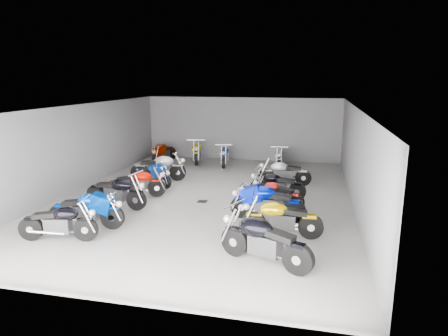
{
  "coord_description": "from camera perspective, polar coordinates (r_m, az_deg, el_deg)",
  "views": [
    {
      "loc": [
        3.64,
        -13.17,
        4.17
      ],
      "look_at": [
        0.54,
        0.48,
        1.0
      ],
      "focal_mm": 32.0,
      "sensor_mm": 36.0,
      "label": 1
    }
  ],
  "objects": [
    {
      "name": "motorcycle_back_a",
      "position": [
        20.28,
        -8.57,
        2.16
      ],
      "size": [
        0.57,
        2.03,
        0.9
      ],
      "rotation": [
        0.0,
        0.0,
        2.95
      ],
      "color": "black",
      "rests_on": "ground"
    },
    {
      "name": "motorcycle_back_b",
      "position": [
        20.1,
        -3.82,
        2.38
      ],
      "size": [
        0.68,
        2.29,
        1.02
      ],
      "rotation": [
        0.0,
        0.0,
        3.36
      ],
      "color": "black",
      "rests_on": "ground"
    },
    {
      "name": "motorcycle_right_f",
      "position": [
        15.97,
        8.59,
        -0.67
      ],
      "size": [
        2.09,
        0.46,
        0.92
      ],
      "rotation": [
        0.0,
        0.0,
        1.67
      ],
      "color": "black",
      "rests_on": "ground"
    },
    {
      "name": "motorcycle_left_c",
      "position": [
        13.5,
        -15.11,
        -3.3
      ],
      "size": [
        2.23,
        0.52,
        0.98
      ],
      "rotation": [
        0.0,
        0.0,
        -1.7
      ],
      "color": "black",
      "rests_on": "ground"
    },
    {
      "name": "motorcycle_left_f",
      "position": [
        16.69,
        -9.26,
        0.07
      ],
      "size": [
        2.27,
        0.68,
        1.01
      ],
      "rotation": [
        0.0,
        0.0,
        -1.35
      ],
      "color": "black",
      "rests_on": "ground"
    },
    {
      "name": "motorcycle_left_b",
      "position": [
        11.94,
        -18.98,
        -5.7
      ],
      "size": [
        2.2,
        0.5,
        0.97
      ],
      "rotation": [
        0.0,
        0.0,
        -1.45
      ],
      "color": "black",
      "rests_on": "ground"
    },
    {
      "name": "motorcycle_right_b",
      "position": [
        10.77,
        8.16,
        -7.18
      ],
      "size": [
        2.17,
        0.47,
        0.95
      ],
      "rotation": [
        0.0,
        0.0,
        1.65
      ],
      "color": "black",
      "rests_on": "ground"
    },
    {
      "name": "ground",
      "position": [
        14.29,
        -2.56,
        -4.22
      ],
      "size": [
        14.0,
        14.0,
        0.0
      ],
      "primitive_type": "plane",
      "color": "gray",
      "rests_on": "ground"
    },
    {
      "name": "motorcycle_left_d",
      "position": [
        14.48,
        -12.4,
        -2.19
      ],
      "size": [
        2.01,
        0.95,
        0.93
      ],
      "rotation": [
        0.0,
        0.0,
        -1.18
      ],
      "color": "black",
      "rests_on": "ground"
    },
    {
      "name": "wall_back",
      "position": [
        20.66,
        2.54,
        5.6
      ],
      "size": [
        10.0,
        0.1,
        3.2
      ],
      "primitive_type": "cube",
      "color": "slate",
      "rests_on": "ground"
    },
    {
      "name": "ceiling",
      "position": [
        13.7,
        -2.7,
        8.77
      ],
      "size": [
        10.0,
        14.0,
        0.04
      ],
      "primitive_type": "cube",
      "color": "black",
      "rests_on": "wall_back"
    },
    {
      "name": "motorcycle_right_a",
      "position": [
        9.21,
        5.71,
        -10.32
      ],
      "size": [
        2.24,
        1.06,
        1.04
      ],
      "rotation": [
        0.0,
        0.0,
        1.17
      ],
      "color": "black",
      "rests_on": "ground"
    },
    {
      "name": "drain_grate",
      "position": [
        13.82,
        -3.11,
        -4.79
      ],
      "size": [
        0.32,
        0.32,
        0.01
      ],
      "primitive_type": "cube",
      "color": "black",
      "rests_on": "ground"
    },
    {
      "name": "motorcycle_right_c",
      "position": [
        11.96,
        6.11,
        -4.95
      ],
      "size": [
        2.27,
        0.48,
        1.0
      ],
      "rotation": [
        0.0,
        0.0,
        1.51
      ],
      "color": "black",
      "rests_on": "ground"
    },
    {
      "name": "motorcycle_right_d",
      "position": [
        13.23,
        7.54,
        -3.66
      ],
      "size": [
        1.8,
        0.85,
        0.83
      ],
      "rotation": [
        0.0,
        0.0,
        1.18
      ],
      "color": "black",
      "rests_on": "ground"
    },
    {
      "name": "motorcycle_left_e",
      "position": [
        15.8,
        -10.24,
        -0.99
      ],
      "size": [
        1.86,
        0.85,
        0.86
      ],
      "rotation": [
        0.0,
        0.0,
        -1.95
      ],
      "color": "black",
      "rests_on": "ground"
    },
    {
      "name": "motorcycle_right_e",
      "position": [
        14.19,
        7.55,
        -2.41
      ],
      "size": [
        2.01,
        0.44,
        0.88
      ],
      "rotation": [
        0.0,
        0.0,
        1.48
      ],
      "color": "black",
      "rests_on": "ground"
    },
    {
      "name": "wall_left",
      "position": [
        15.96,
        -20.23,
        2.7
      ],
      "size": [
        0.1,
        14.0,
        3.2
      ],
      "primitive_type": "cube",
      "color": "slate",
      "rests_on": "ground"
    },
    {
      "name": "motorcycle_left_a",
      "position": [
        11.3,
        -22.52,
        -7.19
      ],
      "size": [
        2.08,
        0.57,
        0.92
      ],
      "rotation": [
        0.0,
        0.0,
        -1.39
      ],
      "color": "black",
      "rests_on": "ground"
    },
    {
      "name": "motorcycle_back_e",
      "position": [
        19.01,
        7.86,
        1.49
      ],
      "size": [
        0.45,
        2.06,
        0.91
      ],
      "rotation": [
        0.0,
        0.0,
        3.24
      ],
      "color": "black",
      "rests_on": "ground"
    },
    {
      "name": "motorcycle_back_c",
      "position": [
        19.36,
        0.14,
        1.83
      ],
      "size": [
        0.49,
        2.08,
        0.92
      ],
      "rotation": [
        0.0,
        0.0,
        3.28
      ],
      "color": "black",
      "rests_on": "ground"
    },
    {
      "name": "wall_right",
      "position": [
        13.49,
        18.32,
        1.12
      ],
      "size": [
        0.1,
        14.0,
        3.2
      ],
      "primitive_type": "cube",
      "color": "slate",
      "rests_on": "ground"
    }
  ]
}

